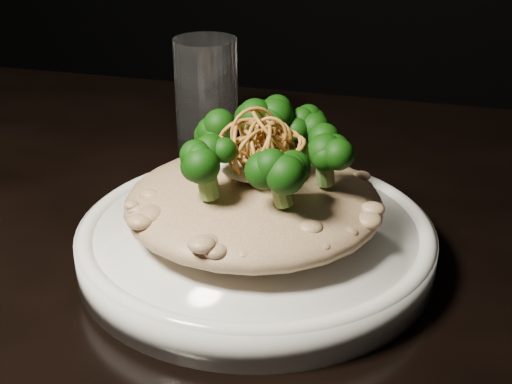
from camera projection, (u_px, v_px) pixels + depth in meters
table at (181, 336)px, 0.58m from camera, size 1.10×0.80×0.75m
plate at (256, 243)px, 0.52m from camera, size 0.26×0.26×0.03m
risotto at (254, 202)px, 0.51m from camera, size 0.18×0.18×0.04m
broccoli at (265, 148)px, 0.49m from camera, size 0.11×0.11×0.04m
cheese at (260, 163)px, 0.50m from camera, size 0.06×0.06×0.02m
shallots at (260, 134)px, 0.48m from camera, size 0.05×0.05×0.03m
drinking_glass at (206, 94)px, 0.71m from camera, size 0.08×0.08×0.11m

